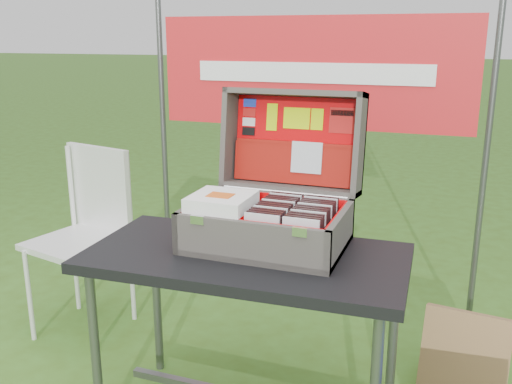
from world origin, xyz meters
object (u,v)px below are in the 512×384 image
at_px(suitcase, 273,171).
at_px(cardboard_box, 464,356).
at_px(table, 246,342).
at_px(chair, 79,245).

height_order(suitcase, cardboard_box, suitcase).
bearing_deg(cardboard_box, table, -140.67).
xyz_separation_m(table, cardboard_box, (0.79, 0.50, -0.18)).
bearing_deg(table, chair, 156.21).
distance_m(chair, cardboard_box, 1.87).
bearing_deg(chair, cardboard_box, 15.55).
relative_size(chair, cardboard_box, 2.53).
xyz_separation_m(suitcase, chair, (-1.11, 0.26, -0.53)).
xyz_separation_m(suitcase, cardboard_box, (0.74, 0.34, -0.81)).
bearing_deg(table, cardboard_box, 29.69).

